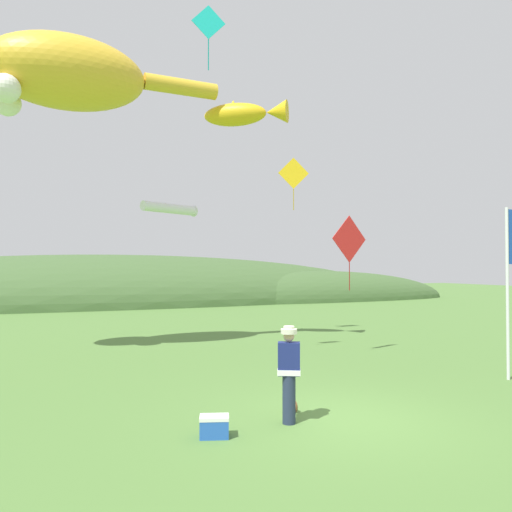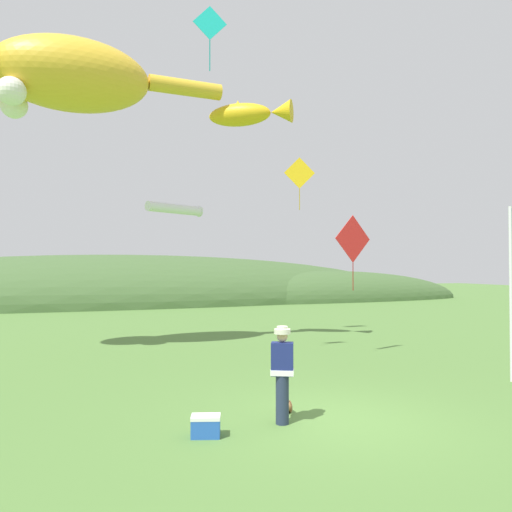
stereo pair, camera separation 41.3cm
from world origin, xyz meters
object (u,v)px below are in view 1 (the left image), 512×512
at_px(kite_spool, 292,406).
at_px(kite_diamond_gold, 294,174).
at_px(kite_fish_windsock, 244,114).
at_px(kite_diamond_teal, 208,23).
at_px(kite_diamond_red, 349,239).
at_px(kite_tube_streamer, 171,209).
at_px(picnic_cooler, 214,426).
at_px(kite_giant_cat, 45,70).
at_px(festival_attendant, 289,371).
at_px(festival_banner_pole, 511,266).

height_order(kite_spool, kite_diamond_gold, kite_diamond_gold).
bearing_deg(kite_spool, kite_fish_windsock, 74.43).
xyz_separation_m(kite_spool, kite_diamond_teal, (-0.20, 4.80, 9.74)).
bearing_deg(kite_diamond_red, kite_fish_windsock, 124.38).
height_order(kite_tube_streamer, kite_diamond_teal, kite_diamond_teal).
xyz_separation_m(kite_tube_streamer, kite_diamond_red, (4.82, -4.48, -1.27)).
relative_size(picnic_cooler, kite_fish_windsock, 0.19).
relative_size(kite_giant_cat, kite_tube_streamer, 3.95).
distance_m(festival_attendant, kite_diamond_red, 7.92).
xyz_separation_m(kite_spool, kite_diamond_gold, (5.16, 9.81, 6.66)).
distance_m(picnic_cooler, kite_giant_cat, 13.06).
xyz_separation_m(picnic_cooler, festival_banner_pole, (8.36, 1.12, 2.69)).
height_order(kite_spool, kite_fish_windsock, kite_fish_windsock).
distance_m(picnic_cooler, kite_fish_windsock, 12.98).
relative_size(kite_diamond_gold, kite_diamond_red, 0.91).
height_order(festival_attendant, kite_diamond_teal, kite_diamond_teal).
height_order(festival_attendant, kite_diamond_red, kite_diamond_red).
height_order(festival_attendant, festival_banner_pole, festival_banner_pole).
height_order(kite_diamond_gold, kite_diamond_teal, kite_diamond_teal).
height_order(festival_banner_pole, kite_giant_cat, kite_giant_cat).
xyz_separation_m(festival_banner_pole, kite_giant_cat, (-11.01, 8.00, 6.28)).
bearing_deg(kite_diamond_red, festival_banner_pole, -67.42).
xyz_separation_m(kite_spool, festival_banner_pole, (6.51, 0.38, 2.75)).
xyz_separation_m(kite_fish_windsock, kite_diamond_red, (2.32, -3.39, -4.78)).
relative_size(kite_giant_cat, kite_diamond_gold, 4.19).
bearing_deg(picnic_cooler, kite_diamond_teal, 73.38).
bearing_deg(kite_fish_windsock, kite_spool, -105.57).
height_order(picnic_cooler, kite_diamond_teal, kite_diamond_teal).
distance_m(festival_attendant, festival_banner_pole, 7.20).
xyz_separation_m(kite_diamond_red, kite_diamond_teal, (-4.83, -0.10, 6.11)).
bearing_deg(kite_diamond_teal, festival_banner_pole, -33.36).
relative_size(kite_spool, picnic_cooler, 0.43).
bearing_deg(kite_spool, festival_banner_pole, 3.35).
height_order(picnic_cooler, kite_diamond_red, kite_diamond_red).
distance_m(kite_spool, kite_diamond_gold, 12.93).
xyz_separation_m(kite_diamond_gold, kite_diamond_red, (-0.53, -4.91, -3.03)).
height_order(festival_banner_pole, kite_diamond_teal, kite_diamond_teal).
bearing_deg(festival_banner_pole, kite_fish_windsock, 117.97).
xyz_separation_m(festival_attendant, kite_diamond_gold, (5.52, 10.39, 5.83)).
height_order(kite_fish_windsock, kite_diamond_gold, kite_fish_windsock).
xyz_separation_m(picnic_cooler, kite_diamond_gold, (7.01, 10.55, 6.60)).
xyz_separation_m(festival_attendant, kite_spool, (0.36, 0.58, -0.83)).
bearing_deg(kite_diamond_gold, kite_fish_windsock, -151.89).
xyz_separation_m(kite_fish_windsock, kite_diamond_teal, (-2.51, -3.49, 1.33)).
xyz_separation_m(festival_attendant, kite_fish_windsock, (2.67, 8.87, 7.58)).
distance_m(kite_diamond_gold, kite_diamond_teal, 7.96).
bearing_deg(kite_diamond_gold, kite_diamond_red, -96.14).
relative_size(kite_giant_cat, kite_diamond_teal, 4.92).
bearing_deg(kite_fish_windsock, kite_tube_streamer, 156.38).
xyz_separation_m(kite_giant_cat, kite_tube_streamer, (4.32, 1.00, -4.13)).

